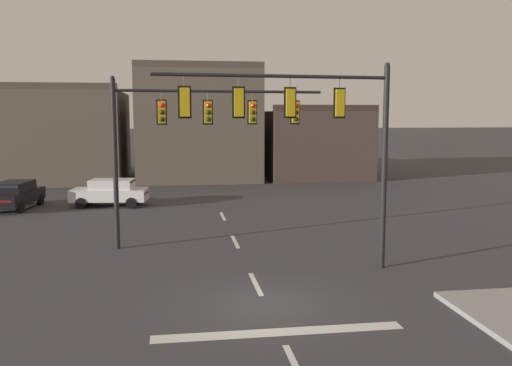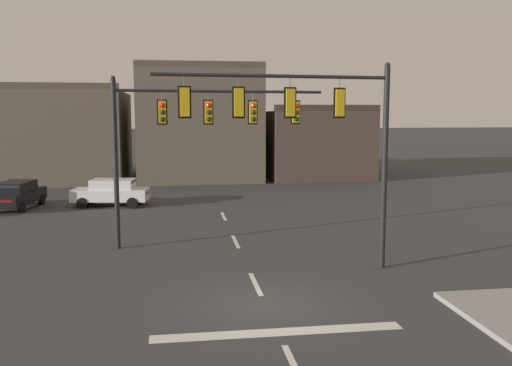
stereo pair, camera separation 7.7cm
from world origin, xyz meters
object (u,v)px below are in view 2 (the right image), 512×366
object	(u,v)px
signal_mast_far_side	(191,126)
car_lot_middle	(17,194)
signal_mast_near_side	(310,123)
car_lot_nearside	(111,192)

from	to	relation	value
signal_mast_far_side	car_lot_middle	distance (m)	14.76
signal_mast_near_side	car_lot_nearside	world-z (taller)	signal_mast_near_side
car_lot_nearside	car_lot_middle	distance (m)	5.31
signal_mast_far_side	signal_mast_near_side	bearing A→B (deg)	-51.10
signal_mast_near_side	signal_mast_far_side	size ratio (longest dim) A/B	0.92
signal_mast_near_side	car_lot_nearside	distance (m)	17.94
signal_mast_near_side	car_lot_middle	size ratio (longest dim) A/B	1.74
signal_mast_near_side	signal_mast_far_side	xyz separation A→B (m)	(-3.85, 4.77, -0.20)
signal_mast_far_side	car_lot_nearside	distance (m)	12.15
signal_mast_near_side	car_lot_middle	xyz separation A→B (m)	(-13.64, 15.03, -4.30)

